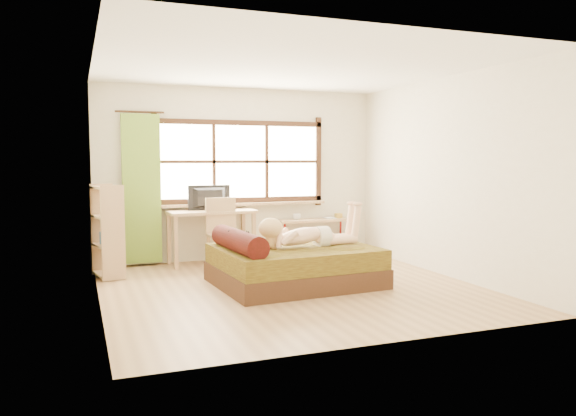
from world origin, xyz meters
name	(u,v)px	position (x,y,z in m)	size (l,w,h in m)	color
floor	(291,288)	(0.00, 0.00, 0.00)	(4.50, 4.50, 0.00)	#9E754C
ceiling	(291,66)	(0.00, 0.00, 2.70)	(4.50, 4.50, 0.00)	white
wall_back	(240,174)	(0.00, 2.25, 1.35)	(4.50, 4.50, 0.00)	silver
wall_front	(387,188)	(0.00, -2.25, 1.35)	(4.50, 4.50, 0.00)	silver
wall_left	(96,182)	(-2.25, 0.00, 1.35)	(4.50, 4.50, 0.00)	silver
wall_right	(445,177)	(2.25, 0.00, 1.35)	(4.50, 4.50, 0.00)	silver
window	(241,164)	(0.00, 2.22, 1.51)	(2.80, 0.16, 1.46)	#FFEDBF
curtain	(142,189)	(-1.55, 2.13, 1.15)	(0.55, 0.10, 2.20)	#588D26
bed	(291,264)	(0.07, 0.17, 0.26)	(2.04, 1.69, 0.74)	black
woman	(307,224)	(0.27, 0.12, 0.77)	(1.36, 0.39, 0.58)	beige
kitten	(238,239)	(-0.60, 0.27, 0.60)	(0.29, 0.12, 0.23)	black
desk	(211,217)	(-0.55, 1.95, 0.71)	(1.34, 0.67, 0.82)	#A97A5B
monitor	(210,198)	(-0.55, 2.00, 1.01)	(0.65, 0.09, 0.38)	black
chair	(223,229)	(-0.46, 1.59, 0.57)	(0.48, 0.48, 1.02)	#A97A5B
pipe_shelf	(314,229)	(1.21, 2.07, 0.44)	(1.21, 0.30, 0.68)	#A97A5B
cup	(297,217)	(0.90, 2.07, 0.65)	(0.12, 0.12, 0.10)	gray
book	(325,218)	(1.40, 2.07, 0.61)	(0.17, 0.23, 0.02)	gray
bookshelf	(108,231)	(-2.08, 1.45, 0.63)	(0.42, 0.60, 1.24)	#A97A5B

